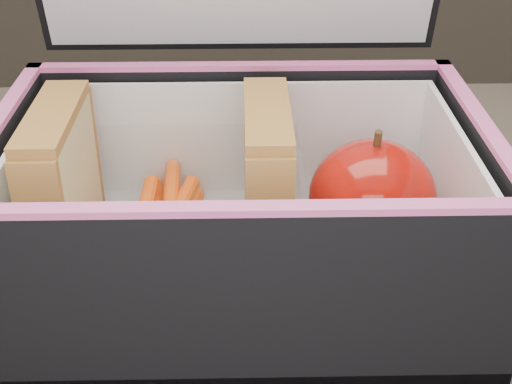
% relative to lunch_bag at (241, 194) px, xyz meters
% --- Properties ---
extents(lunch_bag, '(0.31, 0.25, 0.31)m').
position_rel_lunch_bag_xyz_m(lunch_bag, '(0.00, 0.00, 0.00)').
color(lunch_bag, black).
rests_on(lunch_bag, kitchen_table).
extents(plastic_tub, '(0.18, 0.13, 0.07)m').
position_rel_lunch_bag_xyz_m(plastic_tub, '(-0.05, -0.00, -0.02)').
color(plastic_tub, white).
rests_on(plastic_tub, lunch_bag).
extents(sandwich_left, '(0.03, 0.10, 0.11)m').
position_rel_lunch_bag_xyz_m(sandwich_left, '(-0.11, -0.00, 0.00)').
color(sandwich_left, tan).
rests_on(sandwich_left, plastic_tub).
extents(sandwich_right, '(0.03, 0.10, 0.11)m').
position_rel_lunch_bag_xyz_m(sandwich_right, '(0.02, -0.00, 0.01)').
color(sandwich_right, tan).
rests_on(sandwich_right, plastic_tub).
extents(carrot_sticks, '(0.05, 0.14, 0.03)m').
position_rel_lunch_bag_xyz_m(carrot_sticks, '(-0.05, 0.01, -0.03)').
color(carrot_sticks, '#EA3E02').
rests_on(carrot_sticks, plastic_tub).
extents(paper_napkin, '(0.08, 0.08, 0.01)m').
position_rel_lunch_bag_xyz_m(paper_napkin, '(0.08, 0.00, -0.05)').
color(paper_napkin, white).
rests_on(paper_napkin, lunch_bag).
extents(red_apple, '(0.09, 0.09, 0.09)m').
position_rel_lunch_bag_xyz_m(red_apple, '(0.09, 0.00, -0.01)').
color(red_apple, maroon).
rests_on(red_apple, paper_napkin).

